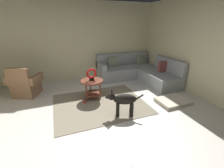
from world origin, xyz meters
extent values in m
cube|color=silver|center=(0.00, 0.00, -0.05)|extent=(6.00, 6.00, 0.10)
cube|color=beige|center=(0.00, 2.94, 1.35)|extent=(6.00, 0.12, 2.70)
cube|color=beige|center=(2.94, 0.00, 1.35)|extent=(0.12, 6.00, 2.70)
cube|color=gray|center=(0.15, 0.70, 0.01)|extent=(2.30, 1.90, 0.01)
cube|color=#9EA3A8|center=(1.73, 2.41, 0.21)|extent=(2.20, 0.85, 0.42)
cube|color=#9EA3A8|center=(1.73, 2.76, 0.65)|extent=(2.20, 0.14, 0.46)
cube|color=#9EA3A8|center=(2.41, 1.28, 0.21)|extent=(0.85, 1.40, 0.42)
cube|color=#9EA3A8|center=(2.76, 1.28, 0.65)|extent=(0.14, 1.40, 0.46)
cube|color=#9EA3A8|center=(0.71, 2.41, 0.53)|extent=(0.16, 0.85, 0.22)
cube|color=gray|center=(2.48, 2.61, 0.59)|extent=(0.40, 0.22, 0.39)
cube|color=gray|center=(1.23, 2.61, 0.59)|extent=(0.39, 0.17, 0.38)
cube|color=#994C47|center=(2.61, 1.38, 0.59)|extent=(0.38, 0.15, 0.39)
cube|color=#936B4C|center=(-1.68, 1.96, 0.20)|extent=(0.79, 0.79, 0.40)
cube|color=#936B4C|center=(-1.78, 1.73, 0.64)|extent=(0.61, 0.37, 0.48)
cube|color=#936B4C|center=(-2.01, 2.10, 0.51)|extent=(0.33, 0.59, 0.22)
cube|color=#936B4C|center=(-1.36, 1.82, 0.51)|extent=(0.33, 0.59, 0.22)
cylinder|color=brown|center=(0.05, 1.07, 0.52)|extent=(0.60, 0.60, 0.04)
cylinder|color=brown|center=(0.05, 1.07, 0.15)|extent=(0.45, 0.45, 0.02)
cylinder|color=brown|center=(0.05, 1.29, 0.25)|extent=(0.04, 0.04, 0.50)
cylinder|color=brown|center=(-0.14, 0.96, 0.25)|extent=(0.04, 0.04, 0.50)
cylinder|color=brown|center=(0.23, 0.96, 0.25)|extent=(0.04, 0.04, 0.50)
cube|color=black|center=(0.05, 1.07, 0.57)|extent=(0.12, 0.08, 0.05)
torus|color=red|center=(0.05, 1.07, 0.73)|extent=(0.28, 0.06, 0.28)
cube|color=beige|center=(1.98, 0.08, 0.04)|extent=(0.80, 0.60, 0.09)
cylinder|color=black|center=(0.36, -0.02, 0.16)|extent=(0.07, 0.07, 0.32)
cylinder|color=black|center=(0.41, 0.12, 0.16)|extent=(0.07, 0.07, 0.32)
cylinder|color=black|center=(0.65, -0.12, 0.16)|extent=(0.07, 0.07, 0.32)
cylinder|color=black|center=(0.70, 0.01, 0.16)|extent=(0.07, 0.07, 0.32)
ellipsoid|color=black|center=(0.53, 0.00, 0.40)|extent=(0.56, 0.38, 0.24)
sphere|color=black|center=(0.25, 0.10, 0.48)|extent=(0.17, 0.17, 0.17)
ellipsoid|color=black|center=(0.17, 0.12, 0.46)|extent=(0.14, 0.11, 0.07)
cone|color=black|center=(0.24, 0.05, 0.59)|extent=(0.06, 0.06, 0.07)
cone|color=black|center=(0.27, 0.14, 0.59)|extent=(0.06, 0.06, 0.07)
cylinder|color=black|center=(0.82, -0.10, 0.44)|extent=(0.20, 0.10, 0.16)
cylinder|color=red|center=(-0.22, 0.91, 0.03)|extent=(0.07, 0.17, 0.05)
camera|label=1|loc=(-0.78, -2.70, 1.95)|focal=24.39mm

